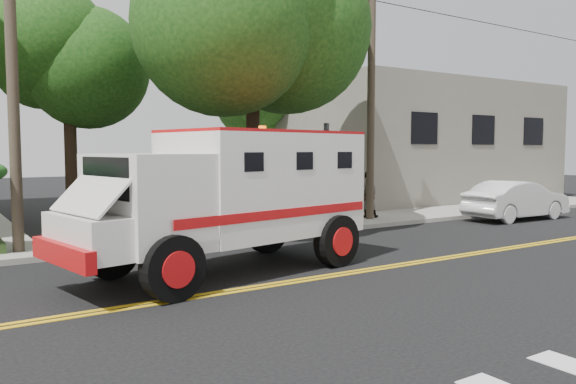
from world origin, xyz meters
TOP-DOWN VIEW (x-y plane):
  - ground at (0.00, 0.00)m, footprint 100.00×100.00m
  - sidewalk_ne at (13.50, 13.50)m, footprint 17.00×17.00m
  - building_right at (15.00, 14.00)m, footprint 14.00×12.00m
  - utility_pole_left at (-5.60, 6.00)m, footprint 0.28×0.28m
  - utility_pole_right at (6.30, 6.20)m, footprint 0.28×0.28m
  - tree_main at (1.94, 6.21)m, footprint 6.08×5.70m
  - tree_left at (-2.68, 11.79)m, footprint 4.48×4.20m
  - tree_right at (8.84, 15.77)m, footprint 4.80×4.50m
  - traffic_signal at (3.80, 5.60)m, footprint 0.15×0.18m
  - armored_truck at (-1.84, 1.57)m, footprint 7.25×3.78m
  - parked_sedan at (11.69, 3.80)m, footprint 4.63×1.73m
  - pedestrian_a at (5.50, 8.40)m, footprint 0.74×0.56m
  - pedestrian_b at (6.54, 6.60)m, footprint 1.08×1.06m

SIDE VIEW (x-z plane):
  - ground at x=0.00m, z-range 0.00..0.00m
  - sidewalk_ne at x=13.50m, z-range 0.00..0.15m
  - parked_sedan at x=11.69m, z-range 0.00..1.51m
  - pedestrian_b at x=6.54m, z-range 0.15..1.90m
  - pedestrian_a at x=5.50m, z-range 0.15..1.97m
  - armored_truck at x=-1.84m, z-range 0.22..3.36m
  - traffic_signal at x=3.80m, z-range 0.43..4.03m
  - building_right at x=15.00m, z-range 0.15..6.15m
  - utility_pole_left at x=-5.60m, z-range 0.00..9.00m
  - utility_pole_right at x=6.30m, z-range 0.00..9.00m
  - tree_left at x=-2.68m, z-range 1.88..9.58m
  - tree_right at x=8.84m, z-range 1.99..10.19m
  - tree_main at x=1.94m, z-range 2.27..12.12m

